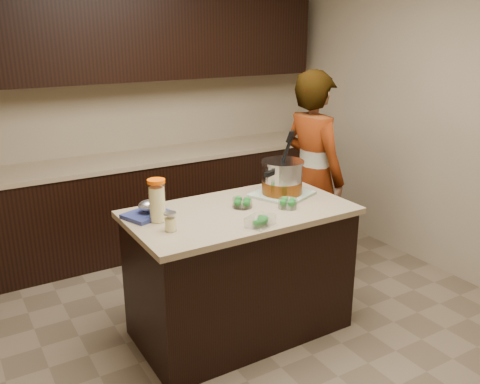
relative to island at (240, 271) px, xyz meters
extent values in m
plane|color=brown|center=(0.00, 0.00, -0.45)|extent=(4.00, 4.00, 0.00)
cube|color=tan|center=(0.00, 2.00, 0.90)|extent=(4.00, 0.04, 2.70)
cube|color=tan|center=(2.00, 0.00, 0.90)|extent=(0.04, 4.00, 2.70)
cube|color=black|center=(0.00, 1.70, -0.02)|extent=(3.60, 0.60, 0.86)
cube|color=tan|center=(0.00, 1.70, 0.43)|extent=(3.60, 0.63, 0.04)
cube|color=black|center=(0.00, 1.82, 1.50)|extent=(3.60, 0.35, 0.75)
cube|color=black|center=(0.00, 0.00, -0.02)|extent=(1.40, 0.75, 0.86)
cube|color=tan|center=(0.00, 0.00, 0.43)|extent=(1.46, 0.81, 0.04)
cube|color=#567E55|center=(0.40, 0.09, 0.46)|extent=(0.47, 0.47, 0.02)
cylinder|color=#B7B7BC|center=(0.40, 0.09, 0.58)|extent=(0.36, 0.36, 0.22)
cylinder|color=brown|center=(0.40, 0.09, 0.51)|extent=(0.37, 0.37, 0.09)
cylinder|color=#B7B7BC|center=(0.40, 0.09, 0.69)|extent=(0.39, 0.39, 0.01)
cube|color=black|center=(0.24, 0.03, 0.65)|extent=(0.08, 0.06, 0.03)
cube|color=black|center=(0.56, 0.16, 0.65)|extent=(0.08, 0.06, 0.03)
cylinder|color=black|center=(0.40, 0.06, 0.76)|extent=(0.07, 0.12, 0.27)
cylinder|color=#F3E594|center=(-0.54, 0.08, 0.56)|extent=(0.11, 0.11, 0.22)
cylinder|color=white|center=(-0.54, 0.08, 0.57)|extent=(0.13, 0.13, 0.24)
cylinder|color=#FF5A05|center=(-0.54, 0.08, 0.70)|extent=(0.13, 0.13, 0.02)
cylinder|color=#F3E594|center=(-0.53, -0.10, 0.49)|extent=(0.08, 0.08, 0.08)
cylinder|color=white|center=(-0.53, -0.10, 0.50)|extent=(0.09, 0.09, 0.10)
cylinder|color=silver|center=(-0.53, -0.10, 0.56)|extent=(0.10, 0.10, 0.02)
cylinder|color=silver|center=(0.04, 0.03, 0.48)|extent=(0.15, 0.15, 0.06)
cylinder|color=silver|center=(0.28, -0.14, 0.48)|extent=(0.16, 0.16, 0.06)
cube|color=silver|center=(-0.04, -0.31, 0.48)|extent=(0.21, 0.18, 0.06)
cube|color=navy|center=(-0.57, 0.19, 0.46)|extent=(0.32, 0.29, 0.03)
ellipsoid|color=silver|center=(-0.55, 0.19, 0.51)|extent=(0.13, 0.11, 0.07)
imported|color=gray|center=(0.98, 0.47, 0.41)|extent=(0.47, 0.67, 1.73)
camera|label=1|loc=(-1.61, -2.67, 1.58)|focal=38.00mm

